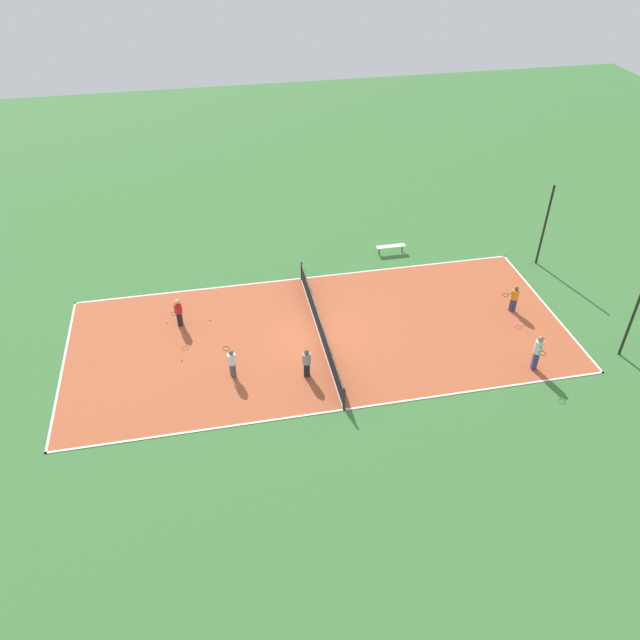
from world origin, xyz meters
name	(u,v)px	position (x,y,z in m)	size (l,w,h in m)	color
ground_plane	(320,336)	(0.00, 0.00, 0.00)	(80.00, 80.00, 0.00)	#3D7538
court_surface	(320,335)	(0.00, 0.00, 0.01)	(9.98, 22.98, 0.02)	#B75633
tennis_net	(320,326)	(0.00, 0.00, 0.56)	(9.78, 0.10, 1.06)	black
bench	(391,247)	(-6.56, 5.35, 0.39)	(0.36, 1.64, 0.45)	silver
player_near_white	(232,362)	(2.01, -4.19, 0.80)	(0.99, 0.58, 1.39)	#4C4C51
player_far_white	(538,350)	(4.12, 8.61, 1.05)	(0.99, 0.58, 1.77)	navy
player_center_orange	(514,297)	(-0.07, 9.57, 0.82)	(0.50, 0.98, 1.41)	navy
player_baseline_gray	(307,361)	(2.63, -1.10, 0.82)	(0.39, 0.39, 1.42)	black
player_coach_red	(178,311)	(-2.07, -6.33, 0.84)	(0.98, 0.54, 1.45)	black
tennis_ball_left_sideline	(167,322)	(-2.39, -6.97, 0.06)	(0.07, 0.07, 0.07)	#CCE033
tennis_ball_near_net	(210,320)	(-2.17, -4.96, 0.06)	(0.07, 0.07, 0.07)	#CCE033
tennis_ball_midcourt	(181,360)	(0.56, -6.35, 0.06)	(0.07, 0.07, 0.07)	#CCE033
fence_post_back_left	(545,226)	(-3.96, 12.84, 2.28)	(0.12, 0.12, 4.57)	black
fence_post_back_right	(634,313)	(3.96, 12.84, 2.28)	(0.12, 0.12, 4.57)	black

